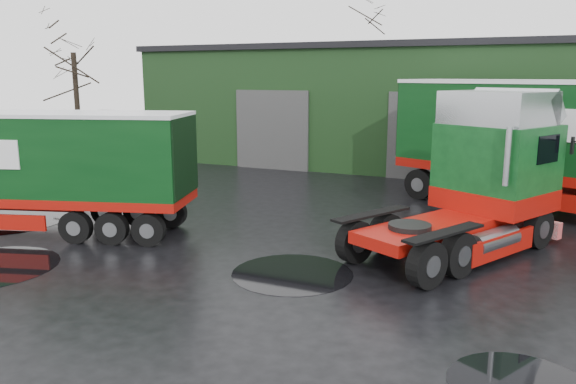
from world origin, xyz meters
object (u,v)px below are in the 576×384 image
(warehouse, at_px, (453,105))
(hero_tractor, at_px, (454,175))
(tree_left, at_px, (76,84))
(tree_back_a, at_px, (364,75))

(warehouse, distance_m, hero_tractor, 17.01)
(tree_left, relative_size, tree_back_a, 0.89)
(warehouse, height_order, tree_back_a, tree_back_a)
(tree_left, distance_m, tree_back_a, 21.10)
(hero_tractor, distance_m, tree_left, 23.32)
(tree_back_a, bearing_deg, hero_tractor, -68.60)
(hero_tractor, relative_size, tree_left, 0.83)
(tree_left, bearing_deg, warehouse, 22.83)
(tree_back_a, bearing_deg, tree_left, -121.43)
(hero_tractor, distance_m, tree_back_a, 28.90)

